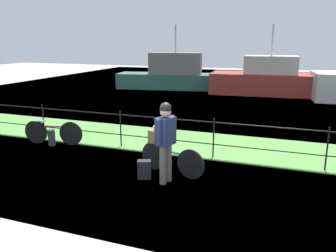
{
  "coord_description": "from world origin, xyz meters",
  "views": [
    {
      "loc": [
        3.01,
        -5.9,
        2.87
      ],
      "look_at": [
        0.33,
        1.44,
        0.9
      ],
      "focal_mm": 36.6,
      "sensor_mm": 36.0,
      "label": 1
    }
  ],
  "objects_px": {
    "terrier_dog": "(159,127)",
    "mooring_bollard": "(52,137)",
    "bicycle_main": "(171,159)",
    "moored_boat_mid": "(175,76)",
    "wooden_crate": "(158,137)",
    "backpack_on_paving": "(144,169)",
    "moored_boat_far": "(270,80)",
    "bicycle_parked": "(53,132)",
    "cyclist_person": "(166,136)"
  },
  "relations": [
    {
      "from": "wooden_crate",
      "to": "cyclist_person",
      "type": "xyz_separation_m",
      "value": [
        0.38,
        -0.56,
        0.21
      ]
    },
    {
      "from": "cyclist_person",
      "to": "moored_boat_far",
      "type": "height_order",
      "value": "moored_boat_far"
    },
    {
      "from": "bicycle_main",
      "to": "moored_boat_far",
      "type": "relative_size",
      "value": 0.25
    },
    {
      "from": "bicycle_main",
      "to": "wooden_crate",
      "type": "height_order",
      "value": "wooden_crate"
    },
    {
      "from": "terrier_dog",
      "to": "moored_boat_far",
      "type": "xyz_separation_m",
      "value": [
        1.49,
        12.5,
        -0.24
      ]
    },
    {
      "from": "backpack_on_paving",
      "to": "mooring_bollard",
      "type": "distance_m",
      "value": 3.64
    },
    {
      "from": "backpack_on_paving",
      "to": "mooring_bollard",
      "type": "xyz_separation_m",
      "value": [
        -3.4,
        1.29,
        0.02
      ]
    },
    {
      "from": "wooden_crate",
      "to": "bicycle_parked",
      "type": "height_order",
      "value": "wooden_crate"
    },
    {
      "from": "terrier_dog",
      "to": "bicycle_main",
      "type": "bearing_deg",
      "value": -14.28
    },
    {
      "from": "bicycle_main",
      "to": "backpack_on_paving",
      "type": "height_order",
      "value": "bicycle_main"
    },
    {
      "from": "cyclist_person",
      "to": "moored_boat_mid",
      "type": "bearing_deg",
      "value": 108.02
    },
    {
      "from": "bicycle_main",
      "to": "cyclist_person",
      "type": "distance_m",
      "value": 0.82
    },
    {
      "from": "bicycle_main",
      "to": "mooring_bollard",
      "type": "distance_m",
      "value": 3.94
    },
    {
      "from": "backpack_on_paving",
      "to": "moored_boat_mid",
      "type": "xyz_separation_m",
      "value": [
        -3.84,
        13.3,
        0.57
      ]
    },
    {
      "from": "bicycle_main",
      "to": "bicycle_parked",
      "type": "distance_m",
      "value": 3.99
    },
    {
      "from": "bicycle_main",
      "to": "bicycle_parked",
      "type": "xyz_separation_m",
      "value": [
        -3.87,
        0.94,
        0.01
      ]
    },
    {
      "from": "wooden_crate",
      "to": "terrier_dog",
      "type": "relative_size",
      "value": 1.22
    },
    {
      "from": "moored_boat_mid",
      "to": "terrier_dog",
      "type": "bearing_deg",
      "value": -72.71
    },
    {
      "from": "wooden_crate",
      "to": "terrier_dog",
      "type": "bearing_deg",
      "value": -14.28
    },
    {
      "from": "bicycle_main",
      "to": "mooring_bollard",
      "type": "bearing_deg",
      "value": 167.62
    },
    {
      "from": "backpack_on_paving",
      "to": "moored_boat_far",
      "type": "distance_m",
      "value": 13.14
    },
    {
      "from": "backpack_on_paving",
      "to": "cyclist_person",
      "type": "bearing_deg",
      "value": 156.09
    },
    {
      "from": "wooden_crate",
      "to": "bicycle_parked",
      "type": "relative_size",
      "value": 0.23
    },
    {
      "from": "wooden_crate",
      "to": "bicycle_main",
      "type": "bearing_deg",
      "value": -14.28
    },
    {
      "from": "terrier_dog",
      "to": "mooring_bollard",
      "type": "relative_size",
      "value": 0.73
    },
    {
      "from": "mooring_bollard",
      "to": "moored_boat_far",
      "type": "xyz_separation_m",
      "value": [
        5.03,
        11.73,
        0.55
      ]
    },
    {
      "from": "backpack_on_paving",
      "to": "terrier_dog",
      "type": "bearing_deg",
      "value": -124.82
    },
    {
      "from": "wooden_crate",
      "to": "backpack_on_paving",
      "type": "bearing_deg",
      "value": -101.99
    },
    {
      "from": "bicycle_main",
      "to": "moored_boat_mid",
      "type": "bearing_deg",
      "value": 108.44
    },
    {
      "from": "moored_boat_mid",
      "to": "bicycle_main",
      "type": "bearing_deg",
      "value": -71.56
    },
    {
      "from": "wooden_crate",
      "to": "moored_boat_far",
      "type": "height_order",
      "value": "moored_boat_far"
    },
    {
      "from": "moored_boat_far",
      "to": "backpack_on_paving",
      "type": "bearing_deg",
      "value": -97.14
    },
    {
      "from": "moored_boat_far",
      "to": "moored_boat_mid",
      "type": "bearing_deg",
      "value": 177.06
    },
    {
      "from": "cyclist_person",
      "to": "bicycle_parked",
      "type": "bearing_deg",
      "value": 160.12
    },
    {
      "from": "terrier_dog",
      "to": "cyclist_person",
      "type": "relative_size",
      "value": 0.19
    },
    {
      "from": "bicycle_parked",
      "to": "moored_boat_mid",
      "type": "bearing_deg",
      "value": 91.99
    },
    {
      "from": "bicycle_main",
      "to": "moored_boat_mid",
      "type": "height_order",
      "value": "moored_boat_mid"
    },
    {
      "from": "backpack_on_paving",
      "to": "wooden_crate",
      "type": "bearing_deg",
      "value": -122.19
    },
    {
      "from": "bicycle_parked",
      "to": "moored_boat_mid",
      "type": "xyz_separation_m",
      "value": [
        -0.41,
        11.92,
        0.42
      ]
    },
    {
      "from": "mooring_bollard",
      "to": "moored_boat_far",
      "type": "bearing_deg",
      "value": 66.78
    },
    {
      "from": "terrier_dog",
      "to": "mooring_bollard",
      "type": "distance_m",
      "value": 3.71
    },
    {
      "from": "cyclist_person",
      "to": "moored_boat_mid",
      "type": "relative_size",
      "value": 0.24
    },
    {
      "from": "bicycle_parked",
      "to": "bicycle_main",
      "type": "bearing_deg",
      "value": -13.66
    },
    {
      "from": "terrier_dog",
      "to": "backpack_on_paving",
      "type": "relative_size",
      "value": 0.81
    },
    {
      "from": "bicycle_main",
      "to": "backpack_on_paving",
      "type": "bearing_deg",
      "value": -135.04
    },
    {
      "from": "wooden_crate",
      "to": "backpack_on_paving",
      "type": "xyz_separation_m",
      "value": [
        -0.11,
        -0.53,
        -0.59
      ]
    },
    {
      "from": "wooden_crate",
      "to": "mooring_bollard",
      "type": "relative_size",
      "value": 0.89
    },
    {
      "from": "mooring_bollard",
      "to": "wooden_crate",
      "type": "bearing_deg",
      "value": -12.2
    },
    {
      "from": "bicycle_parked",
      "to": "moored_boat_far",
      "type": "relative_size",
      "value": 0.27
    },
    {
      "from": "mooring_bollard",
      "to": "moored_boat_mid",
      "type": "height_order",
      "value": "moored_boat_mid"
    }
  ]
}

